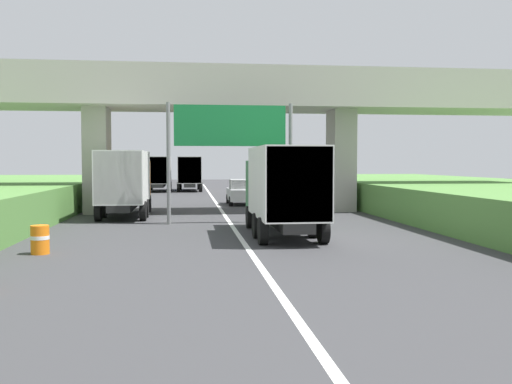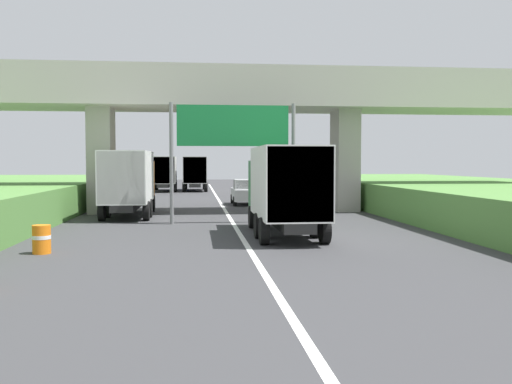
{
  "view_description": "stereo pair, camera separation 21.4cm",
  "coord_description": "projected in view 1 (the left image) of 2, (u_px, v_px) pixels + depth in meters",
  "views": [
    {
      "loc": [
        -1.95,
        3.77,
        2.85
      ],
      "look_at": [
        0.0,
        20.09,
        2.0
      ],
      "focal_mm": 39.84,
      "sensor_mm": 36.0,
      "label": 1
    },
    {
      "loc": [
        -1.74,
        3.74,
        2.85
      ],
      "look_at": [
        0.0,
        20.09,
        2.0
      ],
      "focal_mm": 39.84,
      "sensor_mm": 36.0,
      "label": 2
    }
  ],
  "objects": [
    {
      "name": "overhead_highway_sign",
      "position": [
        230.0,
        134.0,
        26.38
      ],
      "size": [
        5.88,
        0.18,
        5.62
      ],
      "color": "slate",
      "rests_on": "ground"
    },
    {
      "name": "truck_orange",
      "position": [
        126.0,
        180.0,
        29.87
      ],
      "size": [
        2.44,
        7.3,
        3.44
      ],
      "color": "black",
      "rests_on": "ground"
    },
    {
      "name": "overpass_bridge",
      "position": [
        222.0,
        105.0,
        32.55
      ],
      "size": [
        40.0,
        4.8,
        8.12
      ],
      "color": "#ADA89E",
      "rests_on": "ground"
    },
    {
      "name": "construction_barrel_3",
      "position": [
        40.0,
        239.0,
        17.68
      ],
      "size": [
        0.57,
        0.57,
        0.9
      ],
      "color": "orange",
      "rests_on": "ground"
    },
    {
      "name": "truck_blue",
      "position": [
        159.0,
        172.0,
        56.43
      ],
      "size": [
        2.44,
        7.3,
        3.44
      ],
      "color": "black",
      "rests_on": "ground"
    },
    {
      "name": "truck_white",
      "position": [
        190.0,
        172.0,
        57.27
      ],
      "size": [
        2.44,
        7.3,
        3.44
      ],
      "color": "black",
      "rests_on": "ground"
    },
    {
      "name": "truck_green",
      "position": [
        283.0,
        186.0,
        21.99
      ],
      "size": [
        2.44,
        7.3,
        3.44
      ],
      "color": "black",
      "rests_on": "ground"
    },
    {
      "name": "car_silver",
      "position": [
        241.0,
        192.0,
        38.41
      ],
      "size": [
        1.86,
        4.1,
        1.72
      ],
      "color": "#B2B5B7",
      "rests_on": "ground"
    },
    {
      "name": "lane_centre_stripe",
      "position": [
        232.0,
        226.0,
        25.63
      ],
      "size": [
        0.2,
        98.45,
        0.01
      ],
      "primitive_type": "cube",
      "color": "white",
      "rests_on": "ground"
    }
  ]
}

